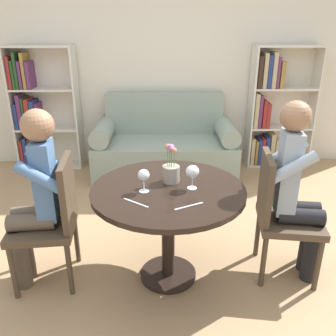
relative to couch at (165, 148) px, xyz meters
The scene contains 15 objects.
ground_plane 1.97m from the couch, 90.00° to the right, with size 16.00×16.00×0.00m, color tan.
back_wall 1.12m from the couch, 90.00° to the left, with size 5.20×0.05×2.70m.
round_table 1.97m from the couch, 90.00° to the right, with size 1.01×1.01×0.70m.
couch is the anchor object (origin of this frame).
bookshelf_left 1.62m from the couch, behind, with size 0.78×0.28×1.47m.
bookshelf_right 1.41m from the couch, 11.18° to the left, with size 0.78×0.28×1.47m.
chair_left 2.11m from the couch, 111.67° to the right, with size 0.46×0.46×0.90m.
chair_right 2.06m from the couch, 67.84° to the right, with size 0.48×0.48×0.90m.
person_left 2.17m from the couch, 113.74° to the right, with size 0.44×0.36×1.23m.
person_right 2.14m from the couch, 65.85° to the right, with size 0.45×0.38×1.26m.
wine_glass_left 2.06m from the couch, 94.43° to the right, with size 0.07×0.07×0.15m.
wine_glass_right 2.03m from the couch, 85.47° to the right, with size 0.09×0.09×0.16m.
flower_vase 1.91m from the couch, 89.33° to the right, with size 0.11×0.11×0.27m.
knife_left_setting 2.24m from the couch, 86.96° to the right, with size 0.18×0.09×0.00m.
fork_left_setting 2.20m from the couch, 95.23° to the right, with size 0.16×0.12×0.00m.
Camera 1 is at (-0.04, -2.09, 1.70)m, focal length 38.00 mm.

